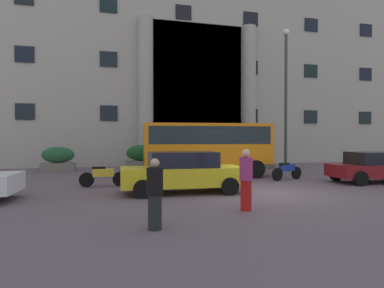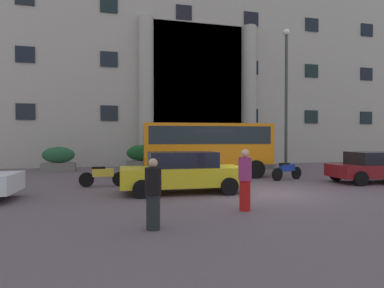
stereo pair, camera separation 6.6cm
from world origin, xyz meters
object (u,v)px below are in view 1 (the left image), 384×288
at_px(hedge_planter_far_west, 217,158).
at_px(motorcycle_near_kerb, 286,170).
at_px(white_taxi_kerbside, 375,167).
at_px(pedestrian_woman_with_bag, 246,180).
at_px(hedge_planter_west, 58,160).
at_px(pedestrian_man_red_shirt, 155,194).
at_px(bus_stop_sign, 268,146).
at_px(lamppost_plaza_centre, 286,89).
at_px(parked_estate_mid, 183,172).
at_px(orange_minibus, 207,145).
at_px(scooter_by_planter, 102,176).
at_px(hedge_planter_entrance_left, 142,157).

bearing_deg(hedge_planter_far_west, motorcycle_near_kerb, -81.04).
distance_m(white_taxi_kerbside, pedestrian_woman_with_bag, 8.92).
relative_size(hedge_planter_west, white_taxi_kerbside, 0.48).
distance_m(hedge_planter_west, pedestrian_man_red_shirt, 14.76).
distance_m(bus_stop_sign, lamppost_plaza_centre, 3.79).
height_order(parked_estate_mid, pedestrian_man_red_shirt, pedestrian_man_red_shirt).
bearing_deg(orange_minibus, white_taxi_kerbside, -27.04).
xyz_separation_m(scooter_by_planter, motorcycle_near_kerb, (8.50, 0.12, -0.00)).
distance_m(scooter_by_planter, pedestrian_man_red_shirt, 7.05).
bearing_deg(white_taxi_kerbside, pedestrian_man_red_shirt, -149.37).
xyz_separation_m(hedge_planter_entrance_left, parked_estate_mid, (0.38, -10.06, 0.00)).
bearing_deg(hedge_planter_far_west, bus_stop_sign, -46.00).
height_order(pedestrian_woman_with_bag, lamppost_plaza_centre, lamppost_plaza_centre).
bearing_deg(motorcycle_near_kerb, white_taxi_kerbside, -45.94).
bearing_deg(hedge_planter_west, hedge_planter_far_west, -1.07).
xyz_separation_m(motorcycle_near_kerb, pedestrian_man_red_shirt, (-7.35, -7.07, 0.32)).
distance_m(white_taxi_kerbside, motorcycle_near_kerb, 3.82).
relative_size(orange_minibus, hedge_planter_west, 3.41).
distance_m(orange_minibus, parked_estate_mid, 5.40).
bearing_deg(lamppost_plaza_centre, pedestrian_man_red_shirt, -130.61).
relative_size(hedge_planter_entrance_left, lamppost_plaza_centre, 0.24).
distance_m(hedge_planter_far_west, hedge_planter_entrance_left, 4.97).
distance_m(white_taxi_kerbside, scooter_by_planter, 11.96).
relative_size(motorcycle_near_kerb, pedestrian_man_red_shirt, 1.20).
bearing_deg(pedestrian_woman_with_bag, scooter_by_planter, 115.17).
bearing_deg(lamppost_plaza_centre, hedge_planter_entrance_left, 160.35).
height_order(hedge_planter_west, pedestrian_man_red_shirt, pedestrian_man_red_shirt).
bearing_deg(bus_stop_sign, orange_minibus, -154.92).
xyz_separation_m(hedge_planter_far_west, hedge_planter_west, (-10.01, 0.19, 0.07)).
height_order(hedge_planter_entrance_left, parked_estate_mid, hedge_planter_entrance_left).
height_order(pedestrian_man_red_shirt, lamppost_plaza_centre, lamppost_plaza_centre).
height_order(orange_minibus, hedge_planter_west, orange_minibus).
bearing_deg(orange_minibus, hedge_planter_far_west, 70.58).
bearing_deg(bus_stop_sign, motorcycle_near_kerb, -106.55).
xyz_separation_m(bus_stop_sign, white_taxi_kerbside, (2.01, -6.33, -0.79)).
xyz_separation_m(hedge_planter_far_west, hedge_planter_entrance_left, (-4.93, 0.63, 0.11)).
bearing_deg(scooter_by_planter, pedestrian_man_red_shirt, -77.49).
height_order(bus_stop_sign, scooter_by_planter, bus_stop_sign).
bearing_deg(hedge_planter_far_west, pedestrian_woman_with_bag, -105.47).
bearing_deg(parked_estate_mid, orange_minibus, 65.67).
xyz_separation_m(bus_stop_sign, pedestrian_woman_with_bag, (-5.98, -10.28, -0.65)).
height_order(white_taxi_kerbside, pedestrian_woman_with_bag, pedestrian_woman_with_bag).
relative_size(orange_minibus, motorcycle_near_kerb, 3.60).
xyz_separation_m(orange_minibus, bus_stop_sign, (4.59, 2.15, -0.14)).
distance_m(pedestrian_woman_with_bag, lamppost_plaza_centre, 13.33).
distance_m(orange_minibus, white_taxi_kerbside, 7.87).
distance_m(hedge_planter_entrance_left, lamppost_plaza_centre, 10.15).
height_order(orange_minibus, lamppost_plaza_centre, lamppost_plaza_centre).
bearing_deg(hedge_planter_west, lamppost_plaza_centre, -10.90).
relative_size(scooter_by_planter, lamppost_plaza_centre, 0.22).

